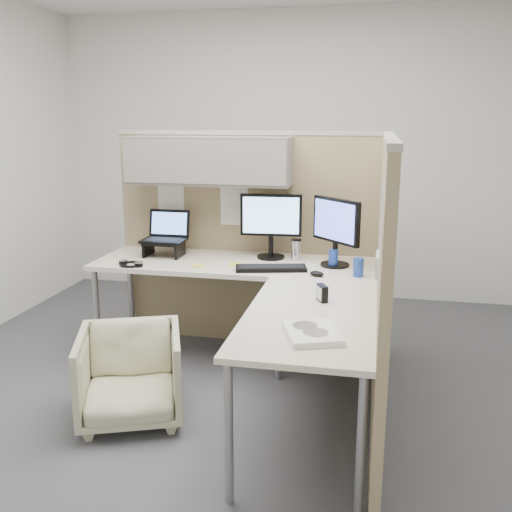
% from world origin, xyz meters
% --- Properties ---
extents(ground, '(4.50, 4.50, 0.00)m').
position_xyz_m(ground, '(0.00, 0.00, 0.00)').
color(ground, '#44444A').
rests_on(ground, ground).
extents(partition_back, '(2.00, 0.36, 1.63)m').
position_xyz_m(partition_back, '(-0.22, 0.83, 1.10)').
color(partition_back, tan).
rests_on(partition_back, ground).
extents(partition_right, '(0.07, 2.03, 1.63)m').
position_xyz_m(partition_right, '(0.90, -0.07, 0.82)').
color(partition_right, tan).
rests_on(partition_right, ground).
extents(desk, '(2.00, 1.98, 0.73)m').
position_xyz_m(desk, '(0.12, 0.13, 0.69)').
color(desk, beige).
rests_on(desk, ground).
extents(office_chair, '(0.73, 0.71, 0.59)m').
position_xyz_m(office_chair, '(-0.50, -0.43, 0.30)').
color(office_chair, '#B7B391').
rests_on(office_chair, ground).
extents(monitor_left, '(0.44, 0.20, 0.47)m').
position_xyz_m(monitor_left, '(0.12, 0.70, 1.00)').
color(monitor_left, black).
rests_on(monitor_left, desk).
extents(monitor_right, '(0.33, 0.34, 0.47)m').
position_xyz_m(monitor_right, '(0.59, 0.56, 1.00)').
color(monitor_right, black).
rests_on(monitor_right, desk).
extents(laptop_station, '(0.31, 0.27, 0.32)m').
position_xyz_m(laptop_station, '(-0.66, 0.62, 0.85)').
color(laptop_station, black).
rests_on(laptop_station, desk).
extents(keyboard, '(0.49, 0.26, 0.02)m').
position_xyz_m(keyboard, '(0.18, 0.37, 0.74)').
color(keyboard, black).
rests_on(keyboard, desk).
extents(mouse, '(0.11, 0.09, 0.03)m').
position_xyz_m(mouse, '(0.49, 0.28, 0.75)').
color(mouse, black).
rests_on(mouse, desk).
extents(travel_mug, '(0.07, 0.07, 0.15)m').
position_xyz_m(travel_mug, '(0.30, 0.67, 0.81)').
color(travel_mug, silver).
rests_on(travel_mug, desk).
extents(soda_can_green, '(0.07, 0.07, 0.12)m').
position_xyz_m(soda_can_green, '(0.75, 0.33, 0.79)').
color(soda_can_green, '#1E3FA5').
rests_on(soda_can_green, desk).
extents(soda_can_silver, '(0.07, 0.07, 0.12)m').
position_xyz_m(soda_can_silver, '(0.58, 0.54, 0.79)').
color(soda_can_silver, '#1E3FA5').
rests_on(soda_can_silver, desk).
extents(sticky_note_d, '(0.08, 0.08, 0.01)m').
position_xyz_m(sticky_note_d, '(-0.10, 0.46, 0.73)').
color(sticky_note_d, yellow).
rests_on(sticky_note_d, desk).
extents(sticky_note_a, '(0.08, 0.08, 0.01)m').
position_xyz_m(sticky_note_a, '(-0.33, 0.36, 0.73)').
color(sticky_note_a, yellow).
rests_on(sticky_note_a, desk).
extents(headphones, '(0.19, 0.19, 0.03)m').
position_xyz_m(headphones, '(-0.79, 0.28, 0.74)').
color(headphones, black).
rests_on(headphones, desk).
extents(paper_stack, '(0.33, 0.36, 0.03)m').
position_xyz_m(paper_stack, '(0.58, -0.76, 0.75)').
color(paper_stack, white).
rests_on(paper_stack, desk).
extents(desk_clock, '(0.07, 0.10, 0.09)m').
position_xyz_m(desk_clock, '(0.58, -0.23, 0.78)').
color(desk_clock, black).
rests_on(desk_clock, desk).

